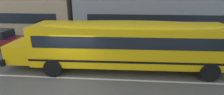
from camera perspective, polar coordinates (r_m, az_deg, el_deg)
name	(u,v)px	position (r m, az deg, el deg)	size (l,w,h in m)	color
ground_plane	(75,78)	(10.07, -12.57, -10.11)	(400.00, 400.00, 0.00)	#54514F
sidewalk_far	(96,41)	(16.74, -5.44, 2.11)	(120.00, 3.00, 0.01)	gray
lane_centreline	(75,78)	(10.07, -12.57, -10.10)	(110.00, 0.16, 0.01)	silver
school_bus	(125,42)	(10.36, 4.38, 1.98)	(13.60, 3.23, 3.03)	yellow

